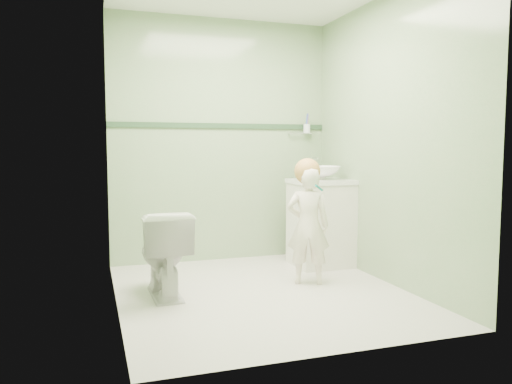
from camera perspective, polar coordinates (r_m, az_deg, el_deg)
name	(u,v)px	position (r m, az deg, el deg)	size (l,w,h in m)	color
ground	(262,292)	(4.02, 0.69, -11.32)	(2.50, 2.50, 0.00)	beige
room_shell	(262,139)	(3.86, 0.71, 6.03)	(2.50, 2.54, 2.40)	#84AD7B
trim_stripe	(222,126)	(5.05, -3.93, 7.51)	(2.20, 0.02, 0.05)	#2A482E
vanity	(321,224)	(4.88, 7.35, -3.62)	(0.52, 0.50, 0.80)	white
counter	(321,182)	(4.84, 7.41, 1.19)	(0.54, 0.52, 0.04)	white
basin	(321,173)	(4.83, 7.42, 2.18)	(0.37, 0.37, 0.13)	white
faucet	(313,164)	(5.00, 6.50, 3.20)	(0.03, 0.13, 0.18)	silver
cup_holder	(306,129)	(5.29, 5.71, 7.17)	(0.26, 0.07, 0.21)	silver
toilet	(164,253)	(3.93, -10.44, -6.79)	(0.37, 0.65, 0.66)	white
toddler	(308,226)	(4.20, 5.93, -3.83)	(0.35, 0.23, 0.97)	white
hair_cap	(307,171)	(4.18, 5.84, 2.35)	(0.22, 0.22, 0.22)	#C08844
teal_toothbrush	(318,187)	(4.04, 7.07, 0.53)	(0.11, 0.14, 0.08)	#067C77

